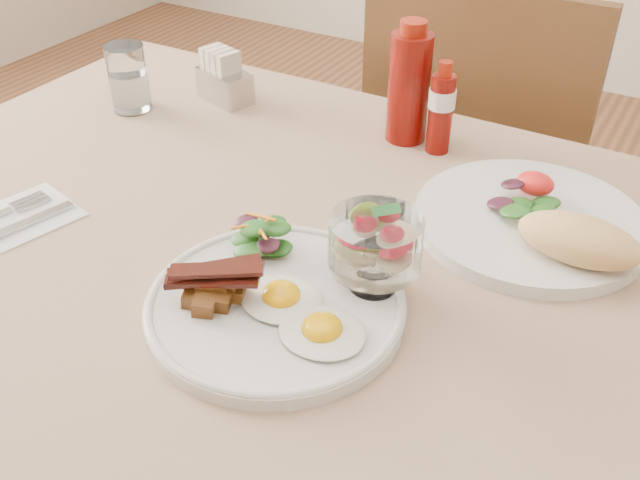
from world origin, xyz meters
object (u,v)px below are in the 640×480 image
table (313,305)px  second_plate (541,224)px  ketchup_bottle (409,86)px  sugar_caddy (224,80)px  chair_far (479,173)px  fruit_cup (375,243)px  main_plate (276,306)px  water_glass (129,82)px  hot_sauce_bottle (441,109)px

table → second_plate: bearing=35.7°
ketchup_bottle → sugar_caddy: ketchup_bottle is taller
chair_far → fruit_cup: 0.77m
second_plate → main_plate: bearing=-125.8°
main_plate → fruit_cup: fruit_cup is taller
table → fruit_cup: fruit_cup is taller
water_glass → hot_sauce_bottle: bearing=13.8°
ketchup_bottle → water_glass: ketchup_bottle is taller
main_plate → water_glass: (-0.48, 0.31, 0.04)m
main_plate → sugar_caddy: sugar_caddy is taller
table → main_plate: 0.16m
sugar_caddy → fruit_cup: bearing=-20.1°
fruit_cup → sugar_caddy: fruit_cup is taller
chair_far → second_plate: bearing=-65.4°
chair_far → sugar_caddy: 0.57m
ketchup_bottle → hot_sauce_bottle: bearing=-12.5°
second_plate → chair_far: bearing=114.6°
table → fruit_cup: (0.10, -0.04, 0.16)m
fruit_cup → water_glass: 0.61m
table → chair_far: size_ratio=1.43×
hot_sauce_bottle → water_glass: hot_sauce_bottle is taller
second_plate → sugar_caddy: (-0.58, 0.13, 0.02)m
hot_sauce_bottle → sugar_caddy: (-0.38, -0.01, -0.03)m
table → ketchup_bottle: bearing=94.5°
fruit_cup → chair_far: bearing=98.3°
table → main_plate: bearing=-78.3°
table → water_glass: bearing=157.7°
fruit_cup → second_plate: (0.13, 0.21, -0.05)m
water_glass → second_plate: bearing=-2.0°
table → second_plate: size_ratio=4.57×
chair_far → second_plate: (0.23, -0.50, 0.25)m
second_plate → hot_sauce_bottle: hot_sauce_bottle is taller
fruit_cup → hot_sauce_bottle: hot_sauce_bottle is taller
chair_far → ketchup_bottle: ketchup_bottle is taller
ketchup_bottle → chair_far: bearing=85.8°
main_plate → fruit_cup: (0.08, 0.08, 0.06)m
table → water_glass: water_glass is taller
second_plate → hot_sauce_bottle: bearing=143.6°
chair_far → fruit_cup: bearing=-81.7°
main_plate → table: bearing=101.7°
second_plate → water_glass: size_ratio=2.70×
second_plate → ketchup_bottle: (-0.25, 0.16, 0.07)m
table → sugar_caddy: (-0.35, 0.29, 0.13)m
table → main_plate: main_plate is taller
second_plate → fruit_cup: bearing=-121.5°
fruit_cup → second_plate: 0.25m
table → main_plate: size_ratio=4.75×
chair_far → fruit_cup: chair_far is taller
main_plate → second_plate: bearing=54.2°
hot_sauce_bottle → ketchup_bottle: bearing=167.5°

